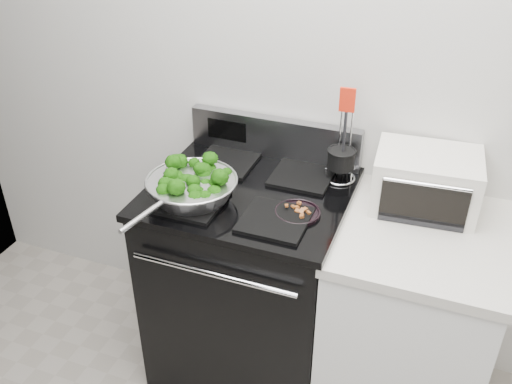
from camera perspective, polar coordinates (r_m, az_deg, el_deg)
The scene contains 8 objects.
back_wall at distance 2.31m, azimuth 9.47°, elevation 11.48°, with size 4.00×0.02×2.70m, color beige.
gas_range at distance 2.54m, azimuth -0.62°, elevation -8.62°, with size 0.79×0.69×1.13m.
counter at distance 2.46m, azimuth 14.76°, elevation -12.58°, with size 0.62×0.68×0.92m.
skillet at distance 2.19m, azimuth -6.47°, elevation 0.50°, with size 0.36×0.56×0.08m.
broccoli_pile at distance 2.19m, azimuth -6.46°, elevation 0.97°, with size 0.28×0.28×0.10m, color black, non-canonical shape.
bacon_plate at distance 2.12m, azimuth 4.18°, elevation -1.82°, with size 0.17×0.17×0.04m.
utensil_holder at distance 2.33m, azimuth 8.46°, elevation 2.81°, with size 0.13×0.13×0.40m.
toaster_oven at distance 2.26m, azimuth 16.61°, elevation 1.07°, with size 0.41×0.32×0.22m.
Camera 1 is at (0.41, -0.38, 2.14)m, focal length 40.00 mm.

